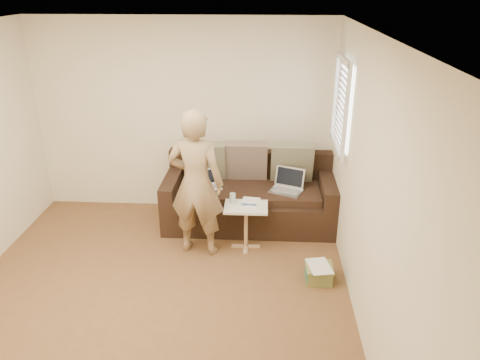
{
  "coord_description": "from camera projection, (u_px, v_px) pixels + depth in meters",
  "views": [
    {
      "loc": [
        1.09,
        -3.65,
        2.99
      ],
      "look_at": [
        0.8,
        1.4,
        0.78
      ],
      "focal_mm": 34.38,
      "sensor_mm": 36.0,
      "label": 1
    }
  ],
  "objects": [
    {
      "name": "laptop_white",
      "position": [
        208.0,
        189.0,
        5.91
      ],
      "size": [
        0.39,
        0.36,
        0.23
      ],
      "primitive_type": null,
      "rotation": [
        0.0,
        0.0,
        0.56
      ],
      "color": "white",
      "rests_on": "sofa"
    },
    {
      "name": "laptop_silver",
      "position": [
        286.0,
        192.0,
        5.83
      ],
      "size": [
        0.47,
        0.41,
        0.26
      ],
      "primitive_type": null,
      "rotation": [
        0.0,
        0.0,
        -0.39
      ],
      "color": "#B7BABC",
      "rests_on": "sofa"
    },
    {
      "name": "wall_right",
      "position": [
        369.0,
        193.0,
        3.97
      ],
      "size": [
        0.0,
        4.5,
        4.5
      ],
      "primitive_type": "plane",
      "rotation": [
        1.57,
        0.0,
        -1.57
      ],
      "color": "beige",
      "rests_on": "ground"
    },
    {
      "name": "striped_box",
      "position": [
        319.0,
        273.0,
        4.95
      ],
      "size": [
        0.29,
        0.29,
        0.18
      ],
      "primitive_type": null,
      "color": "#C5781D",
      "rests_on": "ground"
    },
    {
      "name": "window_blinds",
      "position": [
        342.0,
        104.0,
        5.19
      ],
      "size": [
        0.12,
        0.88,
        1.08
      ],
      "primitive_type": null,
      "color": "white",
      "rests_on": "wall_right"
    },
    {
      "name": "sofa",
      "position": [
        249.0,
        194.0,
        6.0
      ],
      "size": [
        2.2,
        0.95,
        0.85
      ],
      "primitive_type": null,
      "color": "black",
      "rests_on": "ground"
    },
    {
      "name": "pillow_mid",
      "position": [
        246.0,
        161.0,
        6.08
      ],
      "size": [
        0.55,
        0.27,
        0.57
      ],
      "primitive_type": null,
      "rotation": [
        0.24,
        0.0,
        0.0
      ],
      "color": "brown",
      "rests_on": "sofa"
    },
    {
      "name": "pillow_left",
      "position": [
        205.0,
        161.0,
        6.08
      ],
      "size": [
        0.55,
        0.29,
        0.57
      ],
      "primitive_type": null,
      "rotation": [
        0.28,
        0.0,
        0.0
      ],
      "color": "#6D6B50",
      "rests_on": "sofa"
    },
    {
      "name": "scissors",
      "position": [
        249.0,
        205.0,
        5.39
      ],
      "size": [
        0.2,
        0.15,
        0.02
      ],
      "primitive_type": null,
      "rotation": [
        0.0,
        0.0,
        0.33
      ],
      "color": "silver",
      "rests_on": "side_table"
    },
    {
      "name": "ceiling",
      "position": [
        127.0,
        35.0,
        3.56
      ],
      "size": [
        4.5,
        4.5,
        0.0
      ],
      "primitive_type": "plane",
      "rotation": [
        3.14,
        0.0,
        0.0
      ],
      "color": "white",
      "rests_on": "wall_back"
    },
    {
      "name": "pillow_right",
      "position": [
        292.0,
        163.0,
        6.02
      ],
      "size": [
        0.55,
        0.28,
        0.57
      ],
      "primitive_type": null,
      "rotation": [
        0.26,
        0.0,
        0.0
      ],
      "color": "#6D6B50",
      "rests_on": "sofa"
    },
    {
      "name": "person",
      "position": [
        196.0,
        184.0,
        5.19
      ],
      "size": [
        0.7,
        0.52,
        1.75
      ],
      "primitive_type": "imported",
      "rotation": [
        0.0,
        0.0,
        3.0
      ],
      "color": "#8F7C4E",
      "rests_on": "ground"
    },
    {
      "name": "floor",
      "position": [
        152.0,
        305.0,
        4.6
      ],
      "size": [
        4.5,
        4.5,
        0.0
      ],
      "primitive_type": "plane",
      "color": "brown",
      "rests_on": "ground"
    },
    {
      "name": "side_table",
      "position": [
        246.0,
        227.0,
        5.49
      ],
      "size": [
        0.51,
        0.36,
        0.56
      ],
      "primitive_type": null,
      "color": "silver",
      "rests_on": "ground"
    },
    {
      "name": "wall_back",
      "position": [
        184.0,
        118.0,
        6.14
      ],
      "size": [
        4.0,
        0.0,
        4.0
      ],
      "primitive_type": "plane",
      "rotation": [
        1.57,
        0.0,
        0.0
      ],
      "color": "beige",
      "rests_on": "ground"
    },
    {
      "name": "paper_on_table",
      "position": [
        250.0,
        203.0,
        5.46
      ],
      "size": [
        0.25,
        0.33,
        0.0
      ],
      "primitive_type": null,
      "rotation": [
        0.0,
        0.0,
        -0.14
      ],
      "color": "white",
      "rests_on": "side_table"
    },
    {
      "name": "drinking_glass",
      "position": [
        233.0,
        198.0,
        5.44
      ],
      "size": [
        0.07,
        0.07,
        0.12
      ],
      "primitive_type": null,
      "color": "silver",
      "rests_on": "side_table"
    }
  ]
}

